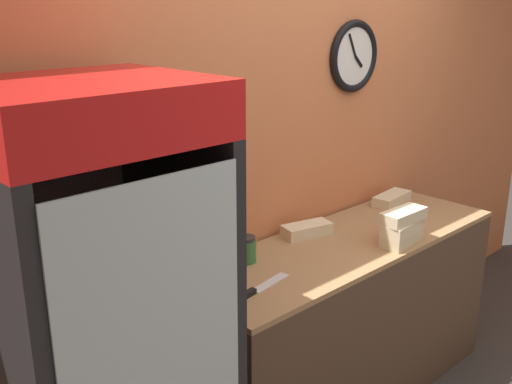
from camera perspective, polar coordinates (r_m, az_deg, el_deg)
The scene contains 10 objects.
wall_back at distance 3.10m, azimuth 4.06°, elevation 4.92°, with size 5.20×0.10×2.70m.
prep_counter at distance 3.22m, azimuth 8.30°, elevation -12.03°, with size 1.86×0.59×0.90m.
beverage_cooler at distance 2.15m, azimuth -15.34°, elevation -11.97°, with size 0.71×0.71×1.82m.
sandwich_stack_bottom at distance 3.03m, azimuth 13.69°, elevation -4.28°, with size 0.26×0.13×0.06m.
sandwich_stack_middle at distance 3.01m, azimuth 13.77°, elevation -3.26°, with size 0.26×0.13×0.06m.
sandwich_stack_top at distance 2.99m, azimuth 13.85°, elevation -2.21°, with size 0.26×0.11×0.06m.
sandwich_flat_left at distance 3.61m, azimuth 12.81°, elevation -0.62°, with size 0.29×0.14×0.06m.
sandwich_flat_right at distance 3.05m, azimuth 4.86°, elevation -3.59°, with size 0.27×0.17×0.06m.
chefs_knife at distance 2.48m, azimuth -0.04°, elevation -9.33°, with size 0.33×0.08×0.02m.
condiment_jar at distance 2.74m, azimuth -1.02°, elevation -5.49°, with size 0.10×0.10×0.12m.
Camera 1 is at (-2.23, -0.85, 2.04)m, focal length 42.00 mm.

